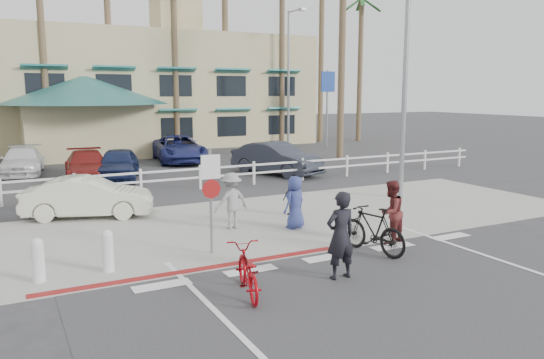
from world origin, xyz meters
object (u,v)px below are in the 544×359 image
sign_post (211,196)px  bike_black (373,230)px  car_white_sedan (88,197)px  bike_red (247,271)px

sign_post → bike_black: (3.52, -1.77, -0.86)m
bike_black → car_white_sedan: bearing=-64.2°
bike_red → car_white_sedan: 8.35m
bike_black → car_white_sedan: 9.06m
bike_red → sign_post: bearing=-82.9°
bike_red → car_white_sedan: (-1.73, 8.17, 0.16)m
car_white_sedan → bike_black: bearing=-123.5°
sign_post → car_white_sedan: sign_post is taller
sign_post → car_white_sedan: (-2.07, 5.35, -0.81)m
sign_post → car_white_sedan: size_ratio=0.74×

